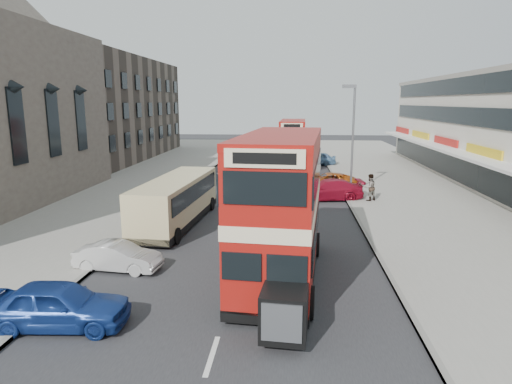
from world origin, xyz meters
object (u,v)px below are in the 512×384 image
at_px(bus_second, 293,145).
at_px(car_left_near, 59,305).
at_px(car_left_front, 118,257).
at_px(car_right_b, 328,181).
at_px(street_lamp, 352,131).
at_px(pedestrian_near, 370,187).
at_px(coach, 177,199).
at_px(bus_main, 281,207).
at_px(car_right_a, 327,190).
at_px(car_right_c, 316,159).
at_px(cyclist, 314,184).

height_order(bus_second, car_left_near, bus_second).
xyz_separation_m(car_left_front, car_right_b, (10.15, 18.60, 0.04)).
distance_m(street_lamp, pedestrian_near, 4.48).
distance_m(street_lamp, coach, 14.41).
relative_size(car_left_front, car_right_b, 0.79).
bearing_deg(bus_second, bus_main, 90.52).
relative_size(coach, car_right_a, 1.87).
xyz_separation_m(coach, car_right_c, (9.29, 24.93, -0.73)).
bearing_deg(cyclist, car_left_front, -115.78).
bearing_deg(car_left_near, car_right_a, -30.47).
height_order(car_left_near, car_left_front, car_left_near).
xyz_separation_m(bus_main, cyclist, (2.15, 17.14, -2.27)).
relative_size(bus_main, bus_second, 1.14).
xyz_separation_m(bus_main, car_right_a, (2.99, 14.59, -2.18)).
height_order(street_lamp, pedestrian_near, street_lamp).
bearing_deg(car_left_front, bus_second, -8.04).
bearing_deg(cyclist, street_lamp, -15.79).
height_order(bus_main, bus_second, bus_main).
distance_m(bus_second, car_right_a, 14.14).
height_order(street_lamp, bus_main, street_lamp).
relative_size(bus_main, car_right_c, 2.40).
xyz_separation_m(bus_second, cyclist, (1.63, -11.24, -1.95)).
relative_size(street_lamp, cyclist, 4.19).
bearing_deg(car_left_near, street_lamp, -32.46).
bearing_deg(bus_second, car_left_front, 77.02).
bearing_deg(car_right_b, bus_second, -167.35).
relative_size(coach, car_left_front, 2.64).
distance_m(bus_second, car_left_near, 33.71).
relative_size(bus_second, cyclist, 4.64).
height_order(car_right_c, cyclist, cyclist).
distance_m(coach, car_left_front, 7.26).
distance_m(car_right_a, pedestrian_near, 2.96).
xyz_separation_m(coach, car_left_front, (-0.66, -7.17, -0.87)).
distance_m(car_right_a, car_right_c, 17.80).
height_order(street_lamp, car_left_near, street_lamp).
xyz_separation_m(street_lamp, car_right_a, (-1.79, -1.70, -4.05)).
bearing_deg(coach, car_right_a, 41.88).
height_order(car_right_b, cyclist, cyclist).
relative_size(street_lamp, pedestrian_near, 4.30).
distance_m(bus_main, car_right_a, 15.05).
bearing_deg(bus_main, pedestrian_near, -107.74).
bearing_deg(car_right_a, coach, -59.26).
relative_size(car_right_a, car_right_c, 1.19).
xyz_separation_m(coach, cyclist, (8.26, 9.68, -0.81)).
height_order(bus_second, car_left_front, bus_second).
relative_size(coach, car_right_b, 2.08).
relative_size(street_lamp, bus_second, 0.90).
distance_m(bus_main, cyclist, 17.43).
bearing_deg(car_right_a, bus_second, -177.14).
relative_size(pedestrian_near, cyclist, 0.97).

